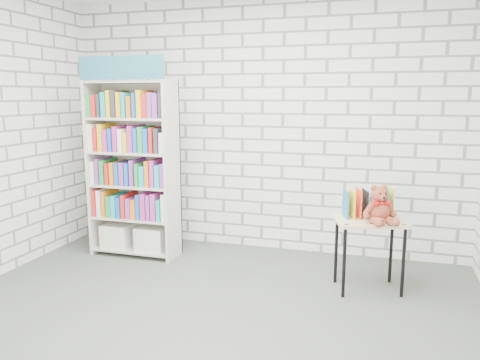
# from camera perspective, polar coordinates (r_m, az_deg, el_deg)

# --- Properties ---
(ground) EXTENTS (4.50, 4.50, 0.00)m
(ground) POSITION_cam_1_polar(r_m,az_deg,el_deg) (3.78, -5.10, -17.25)
(ground) COLOR #454D41
(ground) RESTS_ON ground
(room_shell) EXTENTS (4.52, 4.02, 2.81)m
(room_shell) POSITION_cam_1_polar(r_m,az_deg,el_deg) (3.35, -5.59, 10.92)
(room_shell) COLOR silver
(room_shell) RESTS_ON ground
(bookshelf) EXTENTS (0.95, 0.37, 2.14)m
(bookshelf) POSITION_cam_1_polar(r_m,az_deg,el_deg) (5.19, -12.85, 1.48)
(bookshelf) COLOR beige
(bookshelf) RESTS_ON ground
(display_table) EXTENTS (0.71, 0.58, 0.66)m
(display_table) POSITION_cam_1_polar(r_m,az_deg,el_deg) (4.35, 15.55, -5.85)
(display_table) COLOR #D3B07E
(display_table) RESTS_ON ground
(table_books) EXTENTS (0.46, 0.30, 0.25)m
(table_books) POSITION_cam_1_polar(r_m,az_deg,el_deg) (4.39, 15.34, -2.75)
(table_books) COLOR teal
(table_books) RESTS_ON display_table
(teddy_bear) EXTENTS (0.32, 0.30, 0.33)m
(teddy_bear) POSITION_cam_1_polar(r_m,az_deg,el_deg) (4.22, 16.66, -3.25)
(teddy_bear) COLOR brown
(teddy_bear) RESTS_ON display_table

